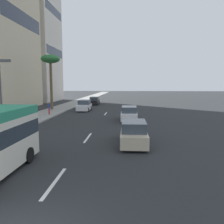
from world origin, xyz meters
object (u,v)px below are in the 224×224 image
at_px(car_fourth, 84,106).
at_px(street_lamp, 2,88).
at_px(car_second, 129,114).
at_px(car_fifth, 134,133).
at_px(pedestrian_near_lamp, 49,108).
at_px(car_third, 94,101).
at_px(palm_tree, 50,62).

relative_size(car_fourth, street_lamp, 0.70).
distance_m(car_second, street_lamp, 13.73).
distance_m(car_fifth, pedestrian_near_lamp, 17.57).
relative_size(car_second, pedestrian_near_lamp, 2.81).
bearing_deg(car_second, street_lamp, 133.19).
distance_m(car_second, car_third, 20.96).
xyz_separation_m(car_fifth, palm_tree, (20.19, 12.57, 6.88)).
relative_size(car_fifth, street_lamp, 0.79).
bearing_deg(car_fifth, pedestrian_near_lamp, 37.98).
distance_m(car_third, pedestrian_near_lamp, 16.75).
xyz_separation_m(palm_tree, street_lamp, (-18.94, -2.54, -3.79)).
xyz_separation_m(car_second, pedestrian_near_lamp, (3.45, 10.54, 0.29)).
bearing_deg(palm_tree, car_fourth, -97.24).
height_order(car_second, car_fourth, car_fourth).
height_order(pedestrian_near_lamp, street_lamp, street_lamp).
height_order(car_second, car_third, car_second).
bearing_deg(car_second, pedestrian_near_lamp, 71.88).
relative_size(pedestrian_near_lamp, street_lamp, 0.28).
bearing_deg(palm_tree, car_third, -28.38).
relative_size(car_second, palm_tree, 0.55).
height_order(car_third, pedestrian_near_lamp, pedestrian_near_lamp).
height_order(car_third, palm_tree, palm_tree).
relative_size(car_third, street_lamp, 0.71).
xyz_separation_m(car_fifth, pedestrian_near_lamp, (13.85, 10.81, 0.29)).
distance_m(car_third, car_fifth, 31.03).
height_order(pedestrian_near_lamp, palm_tree, palm_tree).
relative_size(car_fourth, car_fifth, 0.89).
bearing_deg(street_lamp, palm_tree, 7.64).
height_order(car_fifth, pedestrian_near_lamp, pedestrian_near_lamp).
bearing_deg(pedestrian_near_lamp, car_second, -114.89).
bearing_deg(car_second, car_third, 19.20).
distance_m(car_third, car_fourth, 10.69).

